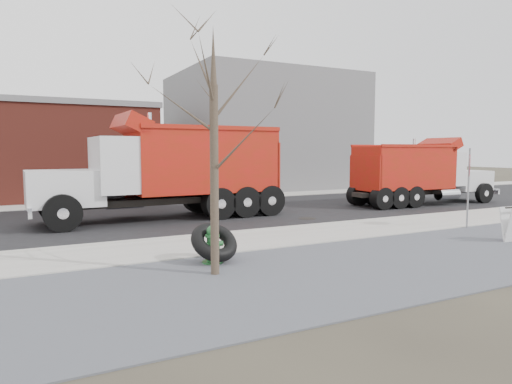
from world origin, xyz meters
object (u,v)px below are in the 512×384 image
stop_sign (469,174)px  dump_truck_red_b (172,167)px  truck_tire (214,242)px  fire_hydrant (213,246)px  dump_truck_red_a (419,171)px

stop_sign → dump_truck_red_b: (-8.26, 6.80, 0.14)m
stop_sign → truck_tire: bearing=165.4°
truck_tire → stop_sign: stop_sign is taller
fire_hydrant → dump_truck_red_b: 7.64m
fire_hydrant → dump_truck_red_b: bearing=79.7°
fire_hydrant → truck_tire: truck_tire is taller
fire_hydrant → stop_sign: bearing=2.8°
dump_truck_red_a → dump_truck_red_b: size_ratio=0.85×
truck_tire → stop_sign: size_ratio=0.47×
truck_tire → dump_truck_red_a: dump_truck_red_a is taller
truck_tire → stop_sign: (9.44, 0.48, 1.37)m
truck_tire → dump_truck_red_b: bearing=80.8°
fire_hydrant → dump_truck_red_a: size_ratio=0.11×
truck_tire → dump_truck_red_b: dump_truck_red_b is taller
fire_hydrant → stop_sign: (9.52, 0.57, 1.45)m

